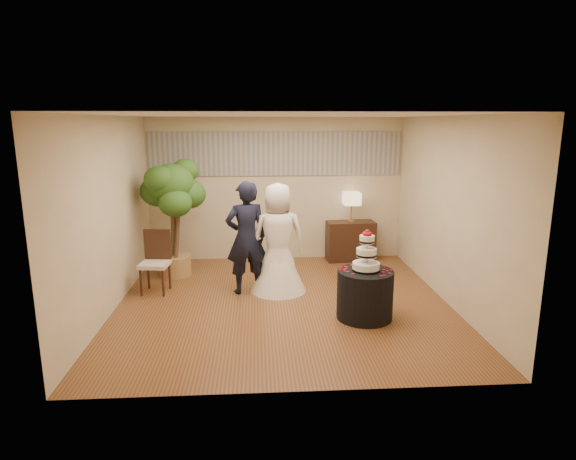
{
  "coord_description": "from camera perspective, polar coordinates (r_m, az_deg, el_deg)",
  "views": [
    {
      "loc": [
        -0.37,
        -6.94,
        2.71
      ],
      "look_at": [
        0.1,
        0.4,
        1.05
      ],
      "focal_mm": 30.0,
      "sensor_mm": 36.0,
      "label": 1
    }
  ],
  "objects": [
    {
      "name": "side_chair",
      "position": [
        8.02,
        -15.54,
        -3.73
      ],
      "size": [
        0.51,
        0.53,
        1.01
      ],
      "primitive_type": null,
      "rotation": [
        0.0,
        0.0,
        -0.12
      ],
      "color": "black",
      "rests_on": "floor"
    },
    {
      "name": "groom",
      "position": [
        7.66,
        -4.96,
        -0.93
      ],
      "size": [
        0.75,
        0.59,
        1.82
      ],
      "primitive_type": "imported",
      "rotation": [
        0.0,
        0.0,
        3.39
      ],
      "color": "black",
      "rests_on": "floor"
    },
    {
      "name": "wedding_cake",
      "position": [
        6.68,
        9.3,
        -2.39
      ],
      "size": [
        0.38,
        0.38,
        0.59
      ],
      "primitive_type": null,
      "color": "white",
      "rests_on": "cake_table"
    },
    {
      "name": "wall_front",
      "position": [
        4.64,
        1.08,
        -3.68
      ],
      "size": [
        5.0,
        0.06,
        2.8
      ],
      "primitive_type": "cube",
      "color": "beige",
      "rests_on": "ground"
    },
    {
      "name": "wall_back",
      "position": [
        9.54,
        -1.42,
        4.82
      ],
      "size": [
        5.0,
        0.06,
        2.8
      ],
      "primitive_type": "cube",
      "color": "beige",
      "rests_on": "ground"
    },
    {
      "name": "bride",
      "position": [
        7.71,
        -1.2,
        -0.93
      ],
      "size": [
        1.01,
        1.01,
        1.78
      ],
      "primitive_type": "imported",
      "rotation": [
        0.0,
        0.0,
        3.25
      ],
      "color": "white",
      "rests_on": "floor"
    },
    {
      "name": "wall_left",
      "position": [
        7.37,
        -20.4,
        1.68
      ],
      "size": [
        0.06,
        5.0,
        2.8
      ],
      "primitive_type": "cube",
      "color": "beige",
      "rests_on": "ground"
    },
    {
      "name": "console",
      "position": [
        9.65,
        7.41,
        -1.29
      ],
      "size": [
        0.97,
        0.48,
        0.78
      ],
      "primitive_type": "cube",
      "rotation": [
        0.0,
        0.0,
        0.06
      ],
      "color": "black",
      "rests_on": "floor"
    },
    {
      "name": "wall_right",
      "position": [
        7.62,
        18.53,
        2.16
      ],
      "size": [
        0.06,
        5.0,
        2.8
      ],
      "primitive_type": "cube",
      "color": "beige",
      "rests_on": "ground"
    },
    {
      "name": "cake_table",
      "position": [
        6.88,
        9.1,
        -7.55
      ],
      "size": [
        0.99,
        0.99,
        0.69
      ],
      "primitive_type": "cylinder",
      "rotation": [
        0.0,
        0.0,
        -0.32
      ],
      "color": "black",
      "rests_on": "floor"
    },
    {
      "name": "mural_border",
      "position": [
        9.44,
        -1.44,
        9.02
      ],
      "size": [
        4.9,
        0.02,
        0.85
      ],
      "primitive_type": "cube",
      "color": "gray",
      "rests_on": "wall_back"
    },
    {
      "name": "floor",
      "position": [
        7.46,
        -0.57,
        -8.59
      ],
      "size": [
        5.0,
        5.0,
        0.0
      ],
      "primitive_type": "cube",
      "color": "brown",
      "rests_on": "ground"
    },
    {
      "name": "ceiling",
      "position": [
        6.95,
        -0.63,
        13.46
      ],
      "size": [
        5.0,
        5.0,
        0.0
      ],
      "primitive_type": "cube",
      "color": "white",
      "rests_on": "wall_back"
    },
    {
      "name": "ficus_tree",
      "position": [
        8.7,
        -13.49,
        1.43
      ],
      "size": [
        1.36,
        1.36,
        2.12
      ],
      "primitive_type": null,
      "rotation": [
        0.0,
        0.0,
        -2.04
      ],
      "color": "#2C571B",
      "rests_on": "floor"
    },
    {
      "name": "table_lamp",
      "position": [
        9.5,
        7.53,
        2.7
      ],
      "size": [
        0.32,
        0.32,
        0.58
      ],
      "primitive_type": null,
      "color": "#D0B289",
      "rests_on": "console"
    }
  ]
}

